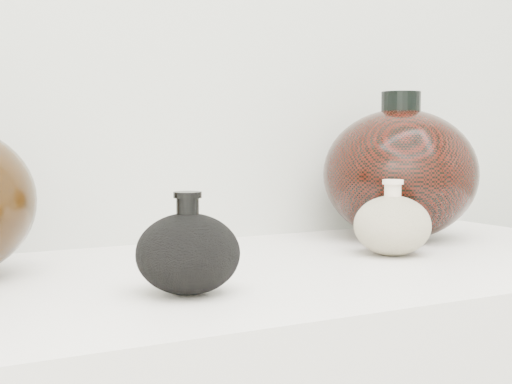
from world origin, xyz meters
TOP-DOWN VIEW (x-y plane):
  - black_gourd_vase at (-0.11, 0.85)m, footprint 0.14×0.14m
  - cream_gourd_vase at (0.23, 0.94)m, footprint 0.11×0.11m
  - right_round_pot at (0.34, 1.06)m, footprint 0.27×0.27m

SIDE VIEW (x-z plane):
  - cream_gourd_vase at x=0.23m, z-range 0.89..0.99m
  - black_gourd_vase at x=-0.11m, z-range 0.89..0.99m
  - right_round_pot at x=0.34m, z-range 0.89..1.12m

